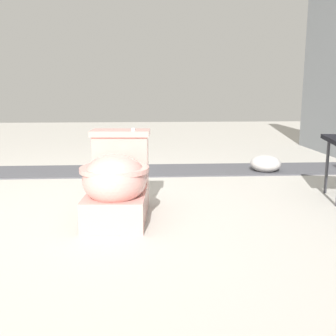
% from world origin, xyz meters
% --- Properties ---
extents(ground_plane, '(14.00, 14.00, 0.00)m').
position_xyz_m(ground_plane, '(0.00, 0.00, 0.00)').
color(ground_plane, '#B7B2A8').
extents(gravel_strip, '(0.56, 8.00, 0.01)m').
position_xyz_m(gravel_strip, '(-1.35, 0.50, 0.01)').
color(gravel_strip, '#4C4C51').
rests_on(gravel_strip, ground).
extents(toilet, '(0.65, 0.42, 0.52)m').
position_xyz_m(toilet, '(0.01, 0.16, 0.22)').
color(toilet, '#E09E93').
rests_on(toilet, ground).
extents(boulder_near, '(0.31, 0.30, 0.16)m').
position_xyz_m(boulder_near, '(-1.24, 1.44, 0.08)').
color(boulder_near, '#B7B2AD').
rests_on(boulder_near, ground).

